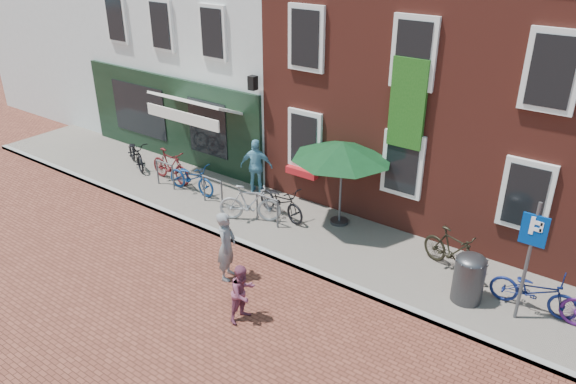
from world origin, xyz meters
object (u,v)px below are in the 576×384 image
Objects in this scene: parking_sign at (530,247)px; bicycle_6 at (534,291)px; boy at (243,293)px; bicycle_1 at (170,166)px; bicycle_4 at (281,201)px; litter_bin at (469,275)px; bicycle_2 at (191,178)px; bicycle_5 at (453,251)px; bicycle_3 at (250,203)px; bicycle_0 at (136,153)px; woman at (227,246)px; cafe_person at (256,166)px; parasol at (343,147)px.

bicycle_6 is at bearing 69.41° from parking_sign.
bicycle_1 is (-6.16, 3.75, -0.03)m from boy.
bicycle_4 is 1.00× the size of bicycle_6.
parking_sign is (1.05, 0.00, 1.10)m from litter_bin.
bicycle_5 is (7.96, 0.58, 0.05)m from bicycle_2.
bicycle_4 is (0.55, 0.69, -0.05)m from bicycle_3.
bicycle_0 is 2.91m from bicycle_2.
woman is 0.98× the size of bicycle_1.
boy is at bearing -149.43° from woman.
boy is 0.75× the size of bicycle_5.
cafe_person is at bearing 79.62° from bicycle_6.
litter_bin is at bearing -93.10° from bicycle_2.
parasol is 6.03m from bicycle_1.
bicycle_3 is (-6.07, -0.01, -0.11)m from litter_bin.
bicycle_2 is 7.98m from bicycle_5.
bicycle_3 is at bearing -70.48° from bicycle_0.
woman reaches higher than bicycle_5.
bicycle_6 is at bearing -64.47° from bicycle_0.
bicycle_5 is (4.17, 3.21, -0.23)m from woman.
bicycle_3 is at bearing -147.31° from parasol.
parking_sign reaches higher than parasol.
bicycle_5 is at bearing -62.40° from bicycle_0.
bicycle_0 and bicycle_4 have the same top height.
bicycle_2 is (-9.70, 0.33, -1.25)m from parking_sign.
parking_sign is at bearing 0.07° from litter_bin.
bicycle_2 is 1.03× the size of bicycle_5.
bicycle_3 is at bearing 4.84° from woman.
bicycle_1 is (-9.74, 0.50, -0.11)m from litter_bin.
bicycle_5 is at bearing 148.34° from cafe_person.
boy is 6.20m from bicycle_2.
bicycle_6 is (4.81, 3.73, -0.08)m from boy.
bicycle_0 is 1.03× the size of bicycle_1.
boy is 4.09m from bicycle_3.
litter_bin is 1.14m from bicycle_5.
parking_sign reaches higher than bicycle_0.
bicycle_4 is (-1.51, -0.63, -1.75)m from parasol.
woman is 5.64m from bicycle_1.
cafe_person is (-2.21, 3.82, 0.09)m from woman.
bicycle_5 is at bearing 127.15° from litter_bin.
bicycle_2 is 1.00× the size of bicycle_4.
bicycle_1 is 0.97× the size of bicycle_6.
litter_bin is 5.37m from woman.
bicycle_5 is (9.05, 0.40, 0.00)m from bicycle_1.
woman is at bearing -116.09° from bicycle_1.
litter_bin is 0.68× the size of bicycle_0.
parasol is 1.50× the size of bicycle_0.
bicycle_4 is at bearing -84.53° from bicycle_2.
litter_bin is 0.45× the size of parasol.
bicycle_3 is 0.88m from bicycle_4.
woman is 1.60m from boy.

